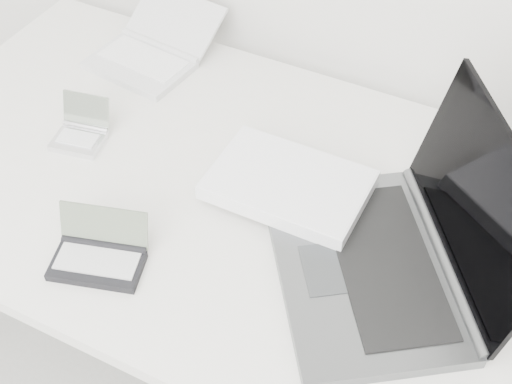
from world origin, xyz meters
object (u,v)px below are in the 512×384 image
at_px(desk, 280,223).
at_px(palmtop_charcoal, 99,255).
at_px(netbook_open_white, 150,52).
at_px(laptop_large, 362,230).

height_order(desk, palmtop_charcoal, palmtop_charcoal).
bearing_deg(palmtop_charcoal, netbook_open_white, 97.86).
relative_size(desk, laptop_large, 2.63).
bearing_deg(laptop_large, netbook_open_white, -151.07).
height_order(laptop_large, netbook_open_white, laptop_large).
distance_m(laptop_large, palmtop_charcoal, 0.45).
distance_m(desk, netbook_open_white, 0.54).
relative_size(laptop_large, netbook_open_white, 2.08).
xyz_separation_m(laptop_large, palmtop_charcoal, (-0.38, -0.23, -0.03)).
height_order(desk, netbook_open_white, netbook_open_white).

